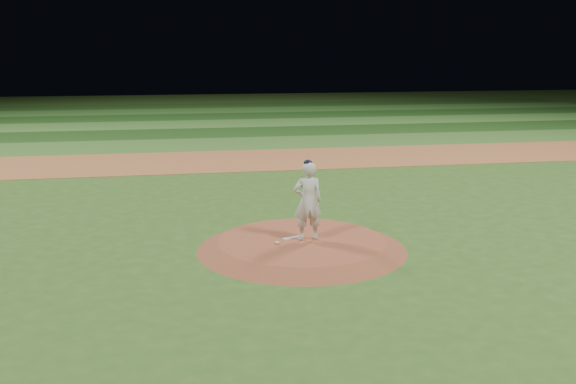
{
  "coord_description": "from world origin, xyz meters",
  "views": [
    {
      "loc": [
        -3.28,
        -15.8,
        5.14
      ],
      "look_at": [
        0.0,
        2.0,
        1.1
      ],
      "focal_mm": 40.0,
      "sensor_mm": 36.0,
      "label": 1
    }
  ],
  "objects_px": {
    "pitching_rubber": "(293,238)",
    "rosin_bag": "(277,243)",
    "pitchers_mound": "(302,244)",
    "pitcher_on_mound": "(308,201)"
  },
  "relations": [
    {
      "from": "pitchers_mound",
      "to": "pitching_rubber",
      "type": "height_order",
      "value": "pitching_rubber"
    },
    {
      "from": "pitchers_mound",
      "to": "pitcher_on_mound",
      "type": "bearing_deg",
      "value": -1.57
    },
    {
      "from": "rosin_bag",
      "to": "pitcher_on_mound",
      "type": "bearing_deg",
      "value": 13.86
    },
    {
      "from": "pitchers_mound",
      "to": "rosin_bag",
      "type": "xyz_separation_m",
      "value": [
        -0.7,
        -0.21,
        0.16
      ]
    },
    {
      "from": "pitchers_mound",
      "to": "rosin_bag",
      "type": "height_order",
      "value": "rosin_bag"
    },
    {
      "from": "pitchers_mound",
      "to": "pitcher_on_mound",
      "type": "height_order",
      "value": "pitcher_on_mound"
    },
    {
      "from": "pitching_rubber",
      "to": "rosin_bag",
      "type": "distance_m",
      "value": 0.64
    },
    {
      "from": "pitcher_on_mound",
      "to": "rosin_bag",
      "type": "bearing_deg",
      "value": -166.14
    },
    {
      "from": "pitching_rubber",
      "to": "rosin_bag",
      "type": "bearing_deg",
      "value": -162.71
    },
    {
      "from": "pitching_rubber",
      "to": "pitchers_mound",
      "type": "bearing_deg",
      "value": -66.69
    }
  ]
}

